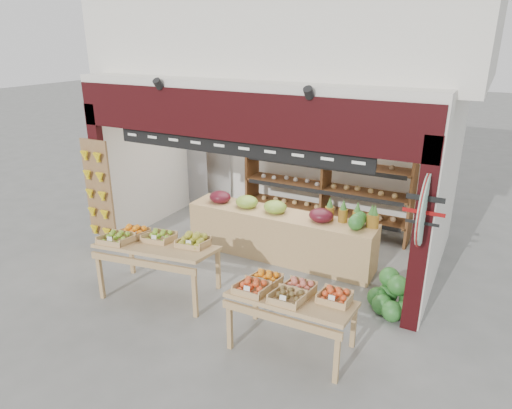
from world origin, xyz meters
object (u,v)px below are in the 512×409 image
(cardboard_stack, at_px, (219,223))
(display_table_right, at_px, (289,294))
(mid_counter, at_px, (279,233))
(watermelon_pile, at_px, (393,297))
(back_shelving, at_px, (326,169))
(display_table_left, at_px, (154,243))
(refrigerator, at_px, (207,162))

(cardboard_stack, xyz_separation_m, display_table_right, (2.64, -2.54, 0.52))
(mid_counter, distance_m, display_table_right, 2.49)
(mid_counter, height_order, watermelon_pile, mid_counter)
(back_shelving, height_order, display_table_left, back_shelving)
(cardboard_stack, xyz_separation_m, display_table_left, (0.29, -2.26, 0.58))
(refrigerator, relative_size, display_table_right, 1.31)
(back_shelving, xyz_separation_m, display_table_right, (0.90, -3.80, -0.51))
(cardboard_stack, distance_m, watermelon_pile, 3.82)
(cardboard_stack, height_order, display_table_right, display_table_right)
(back_shelving, relative_size, display_table_left, 1.89)
(refrigerator, xyz_separation_m, mid_counter, (2.69, -1.79, -0.53))
(cardboard_stack, distance_m, display_table_left, 2.35)
(display_table_left, distance_m, display_table_right, 2.37)
(cardboard_stack, bearing_deg, refrigerator, 129.93)
(cardboard_stack, bearing_deg, display_table_left, -82.64)
(mid_counter, bearing_deg, watermelon_pile, -19.91)
(mid_counter, bearing_deg, display_table_right, -62.25)
(back_shelving, xyz_separation_m, refrigerator, (-2.94, 0.17, -0.26))
(refrigerator, xyz_separation_m, display_table_left, (1.49, -3.69, -0.18))
(watermelon_pile, bearing_deg, mid_counter, 160.09)
(watermelon_pile, bearing_deg, cardboard_stack, 162.69)
(cardboard_stack, bearing_deg, watermelon_pile, -17.31)
(display_table_right, bearing_deg, mid_counter, 117.75)
(display_table_right, bearing_deg, back_shelving, 103.28)
(back_shelving, bearing_deg, display_table_left, -112.45)
(refrigerator, distance_m, display_table_right, 5.53)
(back_shelving, relative_size, mid_counter, 1.01)
(back_shelving, bearing_deg, watermelon_pile, -51.57)
(refrigerator, height_order, cardboard_stack, refrigerator)
(refrigerator, relative_size, cardboard_stack, 2.01)
(refrigerator, height_order, display_table_right, refrigerator)
(display_table_left, bearing_deg, mid_counter, 57.70)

